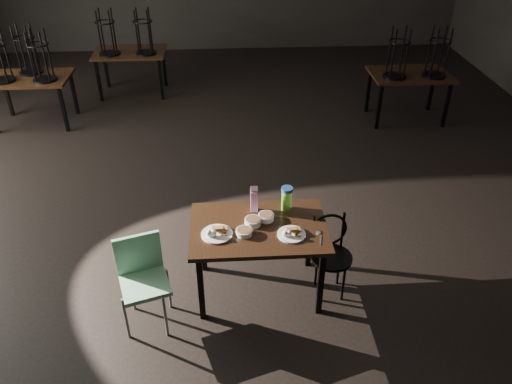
{
  "coord_description": "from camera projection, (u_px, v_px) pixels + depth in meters",
  "views": [
    {
      "loc": [
        -0.02,
        -5.0,
        3.4
      ],
      "look_at": [
        0.22,
        -1.13,
        0.85
      ],
      "focal_mm": 35.0,
      "sensor_mm": 36.0,
      "label": 1
    }
  ],
  "objects": [
    {
      "name": "plate_left",
      "position": [
        217.0,
        233.0,
        4.25
      ],
      "size": [
        0.27,
        0.27,
        0.09
      ],
      "color": "white",
      "rests_on": "main_table"
    },
    {
      "name": "bowl_near",
      "position": [
        253.0,
        221.0,
        4.37
      ],
      "size": [
        0.15,
        0.15,
        0.06
      ],
      "color": "white",
      "rests_on": "main_table"
    },
    {
      "name": "bentwood_chair",
      "position": [
        330.0,
        249.0,
        4.54
      ],
      "size": [
        0.39,
        0.38,
        0.79
      ],
      "rotation": [
        0.0,
        0.0,
        0.12
      ],
      "color": "black",
      "rests_on": "ground"
    },
    {
      "name": "bowl_big",
      "position": [
        244.0,
        232.0,
        4.26
      ],
      "size": [
        0.14,
        0.14,
        0.05
      ],
      "color": "white",
      "rests_on": "main_table"
    },
    {
      "name": "plate_right",
      "position": [
        291.0,
        233.0,
        4.25
      ],
      "size": [
        0.24,
        0.24,
        0.08
      ],
      "color": "white",
      "rests_on": "main_table"
    },
    {
      "name": "school_chair",
      "position": [
        143.0,
        274.0,
        4.21
      ],
      "size": [
        0.49,
        0.49,
        0.84
      ],
      "rotation": [
        0.0,
        0.0,
        0.31
      ],
      "color": "#7DC399",
      "rests_on": "ground"
    },
    {
      "name": "bg_table_far",
      "position": [
        129.0,
        52.0,
        8.44
      ],
      "size": [
        1.2,
        0.8,
        1.48
      ],
      "color": "black",
      "rests_on": "ground"
    },
    {
      "name": "bowl_far",
      "position": [
        266.0,
        217.0,
        4.43
      ],
      "size": [
        0.14,
        0.14,
        0.06
      ],
      "color": "white",
      "rests_on": "main_table"
    },
    {
      "name": "bg_table_left",
      "position": [
        27.0,
        76.0,
        7.41
      ],
      "size": [
        1.2,
        0.8,
        1.48
      ],
      "color": "black",
      "rests_on": "ground"
    },
    {
      "name": "spoon",
      "position": [
        319.0,
        233.0,
        4.28
      ],
      "size": [
        0.05,
        0.2,
        0.01
      ],
      "color": "silver",
      "rests_on": "main_table"
    },
    {
      "name": "juice_carton",
      "position": [
        254.0,
        199.0,
        4.5
      ],
      "size": [
        0.07,
        0.07,
        0.26
      ],
      "color": "#801763",
      "rests_on": "main_table"
    },
    {
      "name": "water_bottle",
      "position": [
        287.0,
        198.0,
        4.52
      ],
      "size": [
        0.13,
        0.13,
        0.23
      ],
      "color": "#7ED53E",
      "rests_on": "main_table"
    },
    {
      "name": "bg_table_right",
      "position": [
        411.0,
        74.0,
        7.55
      ],
      "size": [
        1.2,
        0.8,
        1.48
      ],
      "color": "black",
      "rests_on": "ground"
    },
    {
      "name": "main_table",
      "position": [
        259.0,
        234.0,
        4.41
      ],
      "size": [
        1.2,
        0.8,
        0.75
      ],
      "color": "black",
      "rests_on": "ground"
    }
  ]
}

